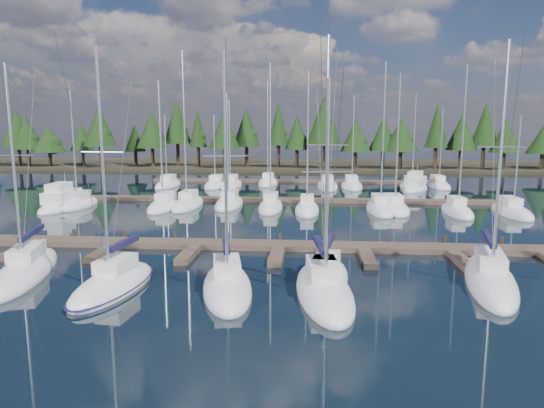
# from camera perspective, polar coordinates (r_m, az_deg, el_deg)

# --- Properties ---
(ground) EXTENTS (260.00, 260.00, 0.00)m
(ground) POSITION_cam_1_polar(r_m,az_deg,el_deg) (47.09, 1.83, -1.60)
(ground) COLOR black
(ground) RESTS_ON ground
(far_shore) EXTENTS (220.00, 30.00, 0.60)m
(far_shore) POSITION_cam_1_polar(r_m,az_deg,el_deg) (106.57, 3.42, 4.59)
(far_shore) COLOR #2C2718
(far_shore) RESTS_ON ground
(main_dock) EXTENTS (44.00, 6.13, 0.90)m
(main_dock) POSITION_cam_1_polar(r_m,az_deg,el_deg) (34.72, 0.81, -5.16)
(main_dock) COLOR brown
(main_dock) RESTS_ON ground
(back_docks) EXTENTS (50.00, 21.80, 0.40)m
(back_docks) POSITION_cam_1_polar(r_m,az_deg,el_deg) (66.38, 2.66, 1.73)
(back_docks) COLOR brown
(back_docks) RESTS_ON ground
(front_sailboat_0) EXTENTS (4.96, 10.31, 13.01)m
(front_sailboat_0) POSITION_cam_1_polar(r_m,az_deg,el_deg) (32.56, -26.99, -7.01)
(front_sailboat_0) COLOR silver
(front_sailboat_0) RESTS_ON ground
(front_sailboat_1) EXTENTS (3.69, 8.15, 13.58)m
(front_sailboat_1) POSITION_cam_1_polar(r_m,az_deg,el_deg) (28.05, -18.15, -8.96)
(front_sailboat_1) COLOR silver
(front_sailboat_1) RESTS_ON ground
(front_sailboat_2) EXTENTS (4.14, 8.30, 13.25)m
(front_sailboat_2) POSITION_cam_1_polar(r_m,az_deg,el_deg) (26.50, -5.29, -9.59)
(front_sailboat_2) COLOR silver
(front_sailboat_2) RESTS_ON ground
(front_sailboat_3) EXTENTS (3.83, 9.57, 11.90)m
(front_sailboat_3) POSITION_cam_1_polar(r_m,az_deg,el_deg) (26.03, 6.13, -10.00)
(front_sailboat_3) COLOR silver
(front_sailboat_3) RESTS_ON ground
(front_sailboat_4) EXTENTS (3.69, 8.08, 14.16)m
(front_sailboat_4) POSITION_cam_1_polar(r_m,az_deg,el_deg) (27.51, 6.33, -8.88)
(front_sailboat_4) COLOR silver
(front_sailboat_4) RESTS_ON ground
(front_sailboat_5) EXTENTS (4.76, 10.53, 13.97)m
(front_sailboat_5) POSITION_cam_1_polar(r_m,az_deg,el_deg) (30.21, 24.27, -8.02)
(front_sailboat_5) COLOR silver
(front_sailboat_5) RESTS_ON ground
(back_sailboat_rows) EXTENTS (48.19, 31.71, 17.35)m
(back_sailboat_rows) POSITION_cam_1_polar(r_m,az_deg,el_deg) (61.02, 2.90, 1.13)
(back_sailboat_rows) COLOR silver
(back_sailboat_rows) RESTS_ON ground
(motor_yacht_left) EXTENTS (3.32, 9.20, 4.56)m
(motor_yacht_left) POSITION_cam_1_polar(r_m,az_deg,el_deg) (57.06, -23.43, 0.05)
(motor_yacht_left) COLOR silver
(motor_yacht_left) RESTS_ON ground
(motor_yacht_right) EXTENTS (5.99, 8.97, 4.27)m
(motor_yacht_right) POSITION_cam_1_polar(r_m,az_deg,el_deg) (70.31, 16.51, 2.00)
(motor_yacht_right) COLOR silver
(motor_yacht_right) RESTS_ON ground
(tree_line) EXTENTS (184.96, 11.61, 13.93)m
(tree_line) POSITION_cam_1_polar(r_m,az_deg,el_deg) (96.37, 2.81, 8.37)
(tree_line) COLOR black
(tree_line) RESTS_ON far_shore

